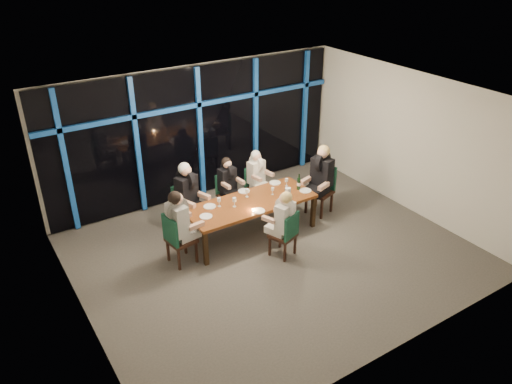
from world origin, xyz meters
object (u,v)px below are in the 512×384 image
at_px(chair_far_left, 186,205).
at_px(diner_far_right, 257,170).
at_px(chair_far_right, 255,184).
at_px(diner_end_right, 321,170).
at_px(wine_bottle, 299,184).
at_px(chair_end_left, 177,237).
at_px(dining_table, 251,205).
at_px(diner_far_mid, 228,178).
at_px(diner_end_left, 179,217).
at_px(chair_far_mid, 226,191).
at_px(chair_near_mid, 287,233).
at_px(chair_end_right, 322,187).
at_px(water_pitcher, 288,193).
at_px(diner_near_mid, 284,214).
at_px(diner_far_left, 188,188).

distance_m(chair_far_left, diner_far_right, 1.80).
relative_size(chair_far_left, chair_far_right, 1.16).
height_order(diner_end_right, wine_bottle, diner_end_right).
relative_size(chair_far_right, chair_end_left, 0.88).
relative_size(dining_table, diner_end_right, 2.52).
relative_size(diner_far_mid, diner_end_left, 0.87).
height_order(dining_table, chair_far_mid, chair_far_mid).
height_order(dining_table, chair_near_mid, chair_near_mid).
relative_size(chair_far_right, chair_end_right, 0.83).
bearing_deg(chair_far_right, water_pitcher, -101.13).
height_order(chair_end_left, chair_near_mid, chair_end_left).
height_order(chair_far_right, diner_far_right, diner_far_right).
relative_size(chair_far_right, chair_near_mid, 0.96).
xyz_separation_m(diner_end_right, water_pitcher, (-1.00, -0.20, -0.16)).
distance_m(chair_far_left, diner_end_right, 2.90).
bearing_deg(wine_bottle, diner_far_right, 107.43).
xyz_separation_m(chair_far_left, diner_end_left, (-0.57, -0.98, 0.39)).
bearing_deg(chair_far_mid, wine_bottle, -53.14).
xyz_separation_m(diner_far_right, diner_near_mid, (-0.65, -1.90, 0.03)).
relative_size(dining_table, chair_end_left, 2.57).
distance_m(chair_end_right, water_pitcher, 1.14).
relative_size(diner_far_right, water_pitcher, 4.15).
bearing_deg(diner_far_mid, chair_end_right, -35.34).
xyz_separation_m(chair_far_left, chair_end_left, (-0.65, -0.99, -0.01)).
height_order(diner_far_right, diner_end_right, diner_end_right).
distance_m(chair_far_left, chair_near_mid, 2.19).
relative_size(dining_table, diner_far_right, 3.01).
height_order(chair_far_left, diner_far_mid, diner_far_mid).
bearing_deg(diner_near_mid, chair_far_mid, -108.41).
height_order(dining_table, diner_far_right, diner_far_right).
relative_size(chair_far_left, diner_far_right, 1.19).
height_order(dining_table, chair_far_left, chair_far_left).
xyz_separation_m(chair_end_right, diner_end_left, (-3.37, -0.10, 0.37)).
distance_m(chair_far_mid, diner_end_left, 2.07).
distance_m(dining_table, chair_far_right, 1.30).
xyz_separation_m(diner_end_right, wine_bottle, (-0.61, -0.05, -0.13)).
height_order(chair_far_mid, diner_far_left, diner_far_left).
distance_m(chair_far_mid, water_pitcher, 1.52).
xyz_separation_m(diner_far_right, wine_bottle, (0.33, -1.06, 0.04)).
bearing_deg(water_pitcher, chair_far_mid, 119.70).
relative_size(diner_far_left, diner_end_left, 1.02).
distance_m(chair_far_right, chair_near_mid, 2.13).
height_order(chair_far_mid, diner_end_right, diner_end_right).
distance_m(diner_far_mid, diner_far_right, 0.71).
bearing_deg(chair_end_right, dining_table, -108.76).
relative_size(chair_far_mid, diner_near_mid, 0.98).
bearing_deg(diner_end_right, water_pitcher, -96.59).
distance_m(chair_far_mid, chair_near_mid, 2.08).
relative_size(diner_far_mid, water_pitcher, 4.12).
distance_m(chair_far_mid, chair_far_right, 0.70).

